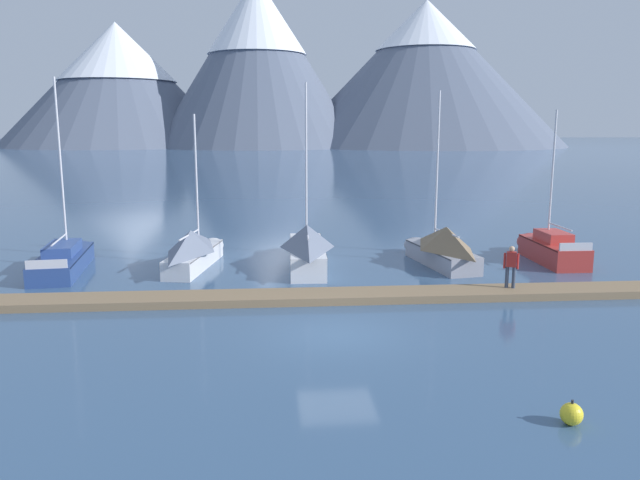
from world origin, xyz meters
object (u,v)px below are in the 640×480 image
Objects in this scene: sailboat_second_berth at (195,249)px; person_on_dock at (511,264)px; sailboat_mid_dock_starboard at (441,246)px; sailboat_far_berth at (548,248)px; mooring_buoy_channel_marker at (571,414)px; sailboat_mid_dock_port at (307,246)px; sailboat_nearest_berth at (66,257)px.

sailboat_second_berth is 4.26× the size of person_on_dock.
sailboat_mid_dock_starboard is (11.81, -0.61, 0.03)m from sailboat_second_berth.
person_on_dock is (-4.49, -6.14, 0.63)m from sailboat_far_berth.
sailboat_mid_dock_starboard is 5.73m from sailboat_far_berth.
sailboat_far_berth is 12.59× the size of mooring_buoy_channel_marker.
sailboat_mid_dock_port is (5.32, -0.41, 0.13)m from sailboat_second_berth.
person_on_dock is at bearing -126.21° from sailboat_far_berth.
sailboat_nearest_berth is 6.08m from sailboat_second_berth.
sailboat_mid_dock_starboard is at bearing -174.59° from sailboat_far_berth.
sailboat_second_berth is 17.51m from sailboat_far_berth.
sailboat_second_berth is at bearing 121.14° from mooring_buoy_channel_marker.
sailboat_mid_dock_port is 9.64m from person_on_dock.
sailboat_nearest_berth reaches higher than sailboat_mid_dock_port.
sailboat_nearest_berth is 11.41m from sailboat_mid_dock_port.
sailboat_nearest_berth is 5.24× the size of person_on_dock.
sailboat_mid_dock_starboard is (6.49, -0.19, -0.10)m from sailboat_mid_dock_port.
sailboat_mid_dock_starboard reaches higher than person_on_dock.
sailboat_second_berth is at bearing 175.56° from sailboat_mid_dock_port.
sailboat_second_berth is at bearing 154.50° from person_on_dock.
mooring_buoy_channel_marker is at bearing -73.59° from sailboat_mid_dock_port.
sailboat_mid_dock_starboard reaches higher than sailboat_second_berth.
sailboat_far_berth is 4.39× the size of person_on_dock.
sailboat_second_berth is 19.62m from mooring_buoy_channel_marker.
sailboat_mid_dock_starboard is 1.12× the size of sailboat_far_berth.
mooring_buoy_channel_marker is (-1.67, -16.18, -0.66)m from sailboat_mid_dock_starboard.
sailboat_nearest_berth reaches higher than sailboat_far_berth.
sailboat_far_berth is (12.19, 0.35, -0.38)m from sailboat_mid_dock_port.
person_on_dock is 11.01m from mooring_buoy_channel_marker.
sailboat_nearest_berth is at bearing 161.43° from person_on_dock.
person_on_dock is at bearing -77.87° from sailboat_mid_dock_starboard.
mooring_buoy_channel_marker is at bearing -46.35° from sailboat_nearest_berth.
person_on_dock is (1.20, -5.60, 0.35)m from sailboat_mid_dock_starboard.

